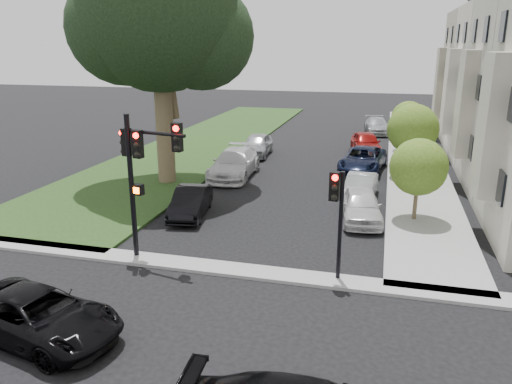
% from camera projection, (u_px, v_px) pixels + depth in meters
% --- Properties ---
extents(ground, '(140.00, 140.00, 0.00)m').
position_uv_depth(ground, '(215.00, 299.00, 15.36)').
color(ground, black).
rests_on(ground, ground).
extents(grass_strip, '(8.00, 44.00, 0.12)m').
position_uv_depth(grass_strip, '(208.00, 141.00, 39.78)').
color(grass_strip, '#1D3314').
rests_on(grass_strip, ground).
extents(sidewalk_right, '(3.50, 44.00, 0.12)m').
position_uv_depth(sidewalk_right, '(413.00, 152.00, 35.94)').
color(sidewalk_right, '#9B9B9B').
rests_on(sidewalk_right, ground).
extents(sidewalk_cross, '(60.00, 1.00, 0.12)m').
position_uv_depth(sidewalk_cross, '(234.00, 270.00, 17.20)').
color(sidewalk_cross, '#9B9B9B').
rests_on(sidewalk_cross, ground).
extents(house_d, '(7.70, 7.55, 15.97)m').
position_uv_depth(house_d, '(495.00, 52.00, 38.61)').
color(house_d, gray).
rests_on(house_d, ground).
extents(eucalyptus, '(9.50, 8.62, 13.46)m').
position_uv_depth(eucalyptus, '(158.00, 10.00, 25.55)').
color(eucalyptus, brown).
rests_on(eucalyptus, ground).
extents(small_tree_a, '(2.47, 2.47, 3.71)m').
position_uv_depth(small_tree_a, '(419.00, 167.00, 21.38)').
color(small_tree_a, brown).
rests_on(small_tree_a, ground).
extents(small_tree_b, '(2.88, 2.88, 4.33)m').
position_uv_depth(small_tree_b, '(413.00, 129.00, 28.33)').
color(small_tree_b, brown).
rests_on(small_tree_b, ground).
extents(small_tree_c, '(2.44, 2.44, 3.66)m').
position_uv_depth(small_tree_c, '(408.00, 118.00, 35.60)').
color(small_tree_c, brown).
rests_on(small_tree_c, ground).
extents(traffic_signal_main, '(2.58, 0.72, 5.26)m').
position_uv_depth(traffic_signal_main, '(141.00, 162.00, 17.22)').
color(traffic_signal_main, black).
rests_on(traffic_signal_main, ground).
extents(traffic_signal_secondary, '(0.49, 0.39, 3.73)m').
position_uv_depth(traffic_signal_secondary, '(337.00, 206.00, 15.82)').
color(traffic_signal_secondary, black).
rests_on(traffic_signal_secondary, ground).
extents(car_cross_near, '(5.09, 3.09, 1.32)m').
position_uv_depth(car_cross_near, '(38.00, 316.00, 13.14)').
color(car_cross_near, black).
rests_on(car_cross_near, ground).
extents(car_parked_0, '(2.20, 4.32, 1.41)m').
position_uv_depth(car_parked_0, '(361.00, 205.00, 21.98)').
color(car_parked_0, silver).
rests_on(car_parked_0, ground).
extents(car_parked_1, '(1.64, 4.01, 1.29)m').
position_uv_depth(car_parked_1, '(360.00, 188.00, 24.92)').
color(car_parked_1, '#999BA0').
rests_on(car_parked_1, ground).
extents(car_parked_2, '(2.94, 5.44, 1.45)m').
position_uv_depth(car_parked_2, '(363.00, 159.00, 30.61)').
color(car_parked_2, black).
rests_on(car_parked_2, ground).
extents(car_parked_3, '(2.69, 4.79, 1.54)m').
position_uv_depth(car_parked_3, '(366.00, 143.00, 35.48)').
color(car_parked_3, maroon).
rests_on(car_parked_3, ground).
extents(car_parked_4, '(2.60, 4.92, 1.36)m').
position_uv_depth(car_parked_4, '(377.00, 126.00, 43.47)').
color(car_parked_4, '#999BA0').
rests_on(car_parked_4, ground).
extents(car_parked_5, '(2.03, 4.14, 1.31)m').
position_uv_depth(car_parked_5, '(191.00, 202.00, 22.63)').
color(car_parked_5, black).
rests_on(car_parked_5, ground).
extents(car_parked_6, '(2.51, 5.62, 1.60)m').
position_uv_depth(car_parked_6, '(234.00, 164.00, 29.22)').
color(car_parked_6, silver).
rests_on(car_parked_6, ground).
extents(car_parked_7, '(2.07, 4.55, 1.52)m').
position_uv_depth(car_parked_7, '(257.00, 145.00, 34.90)').
color(car_parked_7, '#999BA0').
rests_on(car_parked_7, ground).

